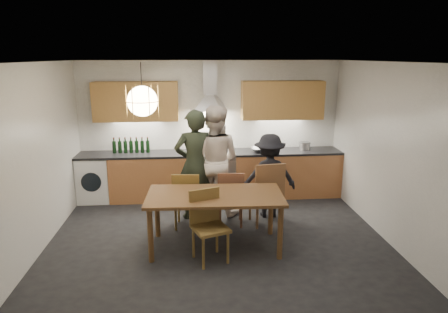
{
  "coord_description": "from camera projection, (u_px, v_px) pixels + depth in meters",
  "views": [
    {
      "loc": [
        -0.37,
        -5.43,
        2.68
      ],
      "look_at": [
        0.12,
        0.4,
        1.2
      ],
      "focal_mm": 32.0,
      "sensor_mm": 36.0,
      "label": 1
    }
  ],
  "objects": [
    {
      "name": "chair_back_left",
      "position": [
        187.0,
        197.0,
        6.25
      ],
      "size": [
        0.46,
        0.46,
        0.93
      ],
      "rotation": [
        0.0,
        0.0,
        3.03
      ],
      "color": "brown",
      "rests_on": "ground"
    },
    {
      "name": "person_mid",
      "position": [
        214.0,
        160.0,
        6.82
      ],
      "size": [
        1.1,
        0.97,
        1.89
      ],
      "primitive_type": "imported",
      "rotation": [
        0.0,
        0.0,
        2.81
      ],
      "color": "beige",
      "rests_on": "ground"
    },
    {
      "name": "chair_back_right",
      "position": [
        267.0,
        190.0,
        6.35
      ],
      "size": [
        0.54,
        0.54,
        1.06
      ],
      "rotation": [
        0.0,
        0.0,
        3.29
      ],
      "color": "brown",
      "rests_on": "ground"
    },
    {
      "name": "mixing_bowl",
      "position": [
        260.0,
        150.0,
        7.6
      ],
      "size": [
        0.37,
        0.37,
        0.08
      ],
      "primitive_type": "imported",
      "rotation": [
        0.0,
        0.0,
        -0.11
      ],
      "color": "#A9AAAD",
      "rests_on": "counter_run"
    },
    {
      "name": "person_right",
      "position": [
        269.0,
        176.0,
        6.73
      ],
      "size": [
        0.93,
        0.54,
        1.43
      ],
      "primitive_type": "imported",
      "rotation": [
        0.0,
        0.0,
        3.16
      ],
      "color": "black",
      "rests_on": "ground"
    },
    {
      "name": "counter_run",
      "position": [
        212.0,
        175.0,
        7.71
      ],
      "size": [
        5.0,
        0.62,
        0.9
      ],
      "color": "#C7814C",
      "rests_on": "ground"
    },
    {
      "name": "wine_bottles",
      "position": [
        131.0,
        145.0,
        7.5
      ],
      "size": [
        0.69,
        0.07,
        0.29
      ],
      "color": "black",
      "rests_on": "counter_run"
    },
    {
      "name": "ground",
      "position": [
        218.0,
        241.0,
        5.93
      ],
      "size": [
        5.0,
        5.0,
        0.0
      ],
      "primitive_type": "plane",
      "color": "black",
      "rests_on": "ground"
    },
    {
      "name": "wall_fixtures",
      "position": [
        210.0,
        100.0,
        7.47
      ],
      "size": [
        4.3,
        0.54,
        1.1
      ],
      "color": "tan",
      "rests_on": "ground"
    },
    {
      "name": "chair_front",
      "position": [
        208.0,
        220.0,
        5.33
      ],
      "size": [
        0.56,
        0.56,
        0.96
      ],
      "rotation": [
        0.0,
        0.0,
        0.36
      ],
      "color": "brown",
      "rests_on": "ground"
    },
    {
      "name": "chair_back_mid",
      "position": [
        231.0,
        195.0,
        6.35
      ],
      "size": [
        0.44,
        0.44,
        0.92
      ],
      "rotation": [
        0.0,
        0.0,
        3.07
      ],
      "color": "brown",
      "rests_on": "ground"
    },
    {
      "name": "dining_table",
      "position": [
        215.0,
        201.0,
        5.6
      ],
      "size": [
        1.93,
        1.01,
        0.8
      ],
      "rotation": [
        0.0,
        0.0,
        -0.04
      ],
      "color": "brown",
      "rests_on": "ground"
    },
    {
      "name": "stock_pot",
      "position": [
        305.0,
        146.0,
        7.75
      ],
      "size": [
        0.24,
        0.24,
        0.14
      ],
      "primitive_type": "cylinder",
      "rotation": [
        0.0,
        0.0,
        -0.18
      ],
      "color": "#AEADB1",
      "rests_on": "counter_run"
    },
    {
      "name": "pendant_lamp",
      "position": [
        142.0,
        101.0,
        5.24
      ],
      "size": [
        0.43,
        0.43,
        0.7
      ],
      "color": "black",
      "rests_on": "ground"
    },
    {
      "name": "range_stove",
      "position": [
        211.0,
        175.0,
        7.7
      ],
      "size": [
        0.9,
        0.6,
        0.92
      ],
      "color": "silver",
      "rests_on": "ground"
    },
    {
      "name": "person_left",
      "position": [
        195.0,
        165.0,
        6.62
      ],
      "size": [
        0.74,
        0.55,
        1.85
      ],
      "primitive_type": "imported",
      "rotation": [
        0.0,
        0.0,
        3.31
      ],
      "color": "black",
      "rests_on": "ground"
    },
    {
      "name": "room_shell",
      "position": [
        218.0,
        128.0,
        5.51
      ],
      "size": [
        5.02,
        4.52,
        2.61
      ],
      "color": "white",
      "rests_on": "ground"
    }
  ]
}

